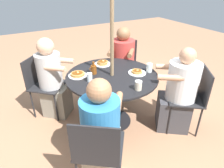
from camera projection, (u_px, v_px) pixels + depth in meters
ground_plane at (112, 120)px, 2.94m from camera, size 12.00×12.00×0.00m
patio_table at (112, 84)px, 2.64m from camera, size 1.20×1.20×0.75m
umbrella_pole at (112, 52)px, 2.43m from camera, size 0.05×0.05×2.13m
patio_chair_north at (98, 149)px, 1.79m from camera, size 0.61×0.61×0.88m
diner_north at (101, 135)px, 1.94m from camera, size 0.56×0.59×1.15m
patio_chair_east at (192, 95)px, 2.58m from camera, size 0.61×0.61×0.88m
diner_east at (178, 94)px, 2.60m from camera, size 0.61×0.59×1.15m
patio_chair_south at (124, 61)px, 3.59m from camera, size 0.62×0.62×0.88m
diner_south at (122, 65)px, 3.44m from camera, size 0.63×0.64×1.16m
patio_chair_west at (42, 82)px, 2.90m from camera, size 0.62×0.62×0.88m
diner_west at (53, 82)px, 2.86m from camera, size 0.55×0.55×1.18m
pancake_plate_a at (103, 63)px, 2.88m from camera, size 0.23×0.23×0.06m
pancake_plate_b at (78, 75)px, 2.55m from camera, size 0.23×0.23×0.05m
pancake_plate_c at (99, 88)px, 2.23m from camera, size 0.23×0.23×0.07m
pancake_plate_d at (137, 72)px, 2.62m from camera, size 0.23×0.23×0.05m
syrup_bottle at (94, 69)px, 2.59m from camera, size 0.10×0.07×0.17m
coffee_cup at (138, 85)px, 2.23m from camera, size 0.08×0.08×0.11m
drinking_glass_a at (149, 68)px, 2.64m from camera, size 0.08×0.08×0.12m
drinking_glass_b at (90, 77)px, 2.41m from camera, size 0.07×0.07×0.11m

